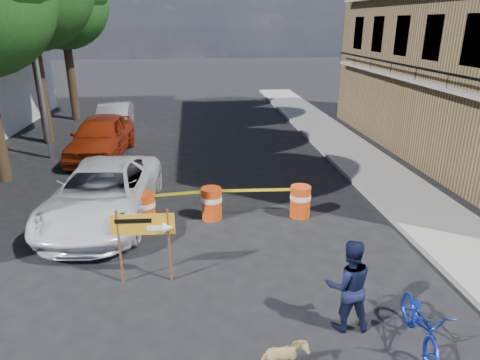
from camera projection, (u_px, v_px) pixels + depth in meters
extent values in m
plane|color=black|center=(212.00, 283.00, 8.98)|extent=(120.00, 120.00, 0.00)
cube|color=gray|center=(378.00, 174.00, 15.19)|extent=(2.40, 40.00, 0.15)
cylinder|color=#332316|center=(41.00, 83.00, 18.54)|extent=(0.44, 0.44, 5.32)
sphere|color=#1E4C15|center=(13.00, 3.00, 17.97)|extent=(3.78, 3.78, 3.78)
cylinder|color=#332316|center=(71.00, 75.00, 23.27)|extent=(0.44, 0.44, 4.93)
sphere|color=#1E4C15|center=(61.00, 1.00, 21.99)|extent=(4.80, 4.80, 4.80)
sphere|color=#1E4C15|center=(52.00, 16.00, 22.72)|extent=(3.36, 3.36, 3.36)
cylinder|color=gray|center=(35.00, 55.00, 15.83)|extent=(0.16, 0.16, 8.00)
cylinder|color=red|center=(105.00, 209.00, 11.46)|extent=(0.56, 0.56, 0.90)
cylinder|color=white|center=(104.00, 203.00, 11.41)|extent=(0.58, 0.58, 0.14)
cylinder|color=red|center=(145.00, 209.00, 11.42)|extent=(0.56, 0.56, 0.90)
cylinder|color=white|center=(144.00, 204.00, 11.37)|extent=(0.58, 0.58, 0.14)
cylinder|color=red|center=(212.00, 204.00, 11.78)|extent=(0.56, 0.56, 0.90)
cylinder|color=white|center=(211.00, 199.00, 11.72)|extent=(0.58, 0.58, 0.14)
cylinder|color=red|center=(300.00, 202.00, 11.91)|extent=(0.56, 0.56, 0.90)
cylinder|color=white|center=(300.00, 197.00, 11.86)|extent=(0.58, 0.58, 0.14)
cylinder|color=#592D19|center=(120.00, 247.00, 8.73)|extent=(0.05, 0.05, 1.65)
cylinder|color=#592D19|center=(169.00, 246.00, 8.79)|extent=(0.05, 0.05, 1.65)
cube|color=orange|center=(143.00, 224.00, 8.58)|extent=(1.28, 0.09, 0.46)
cube|color=white|center=(156.00, 228.00, 8.61)|extent=(0.37, 0.03, 0.11)
cone|color=white|center=(168.00, 228.00, 8.62)|extent=(0.21, 0.25, 0.24)
cube|color=black|center=(133.00, 221.00, 8.52)|extent=(0.73, 0.04, 0.09)
imported|color=black|center=(348.00, 285.00, 7.40)|extent=(0.88, 0.71, 1.72)
imported|color=#1429A4|center=(425.00, 301.00, 6.94)|extent=(0.77, 1.02, 1.77)
imported|color=#DBBF7D|center=(283.00, 359.00, 6.52)|extent=(0.80, 0.49, 0.63)
imported|color=silver|center=(103.00, 193.00, 11.69)|extent=(2.97, 5.63, 1.51)
imported|color=#98270C|center=(101.00, 136.00, 17.17)|extent=(2.32, 5.04, 1.67)
imported|color=#A9ABB0|center=(115.00, 118.00, 21.03)|extent=(1.61, 4.31, 1.41)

